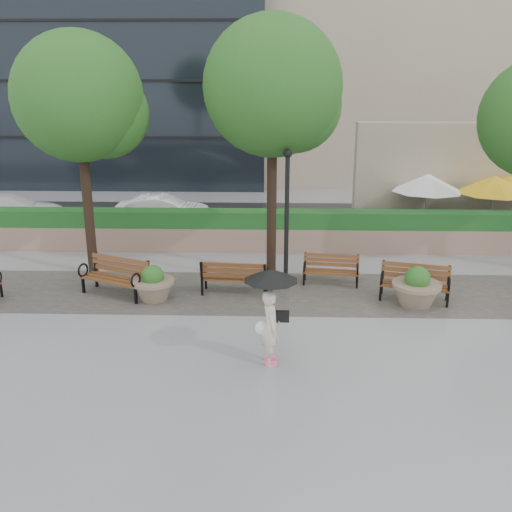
{
  "coord_description": "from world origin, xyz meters",
  "views": [
    {
      "loc": [
        1.43,
        -11.4,
        5.59
      ],
      "look_at": [
        1.01,
        2.81,
        1.1
      ],
      "focal_mm": 40.0,
      "sensor_mm": 36.0,
      "label": 1
    }
  ],
  "objects_px": {
    "planter_left": "(153,286)",
    "planter_right": "(416,290)",
    "bench_1": "(115,285)",
    "lamppost": "(286,229)",
    "car_right": "(163,211)",
    "bench_3": "(331,276)",
    "car_left": "(10,210)",
    "pedestrian": "(271,307)",
    "bench_4": "(414,291)",
    "bench_2": "(235,284)"
  },
  "relations": [
    {
      "from": "pedestrian",
      "to": "planter_right",
      "type": "bearing_deg",
      "value": -56.92
    },
    {
      "from": "planter_right",
      "to": "lamppost",
      "type": "height_order",
      "value": "lamppost"
    },
    {
      "from": "bench_1",
      "to": "car_right",
      "type": "height_order",
      "value": "car_right"
    },
    {
      "from": "planter_left",
      "to": "car_left",
      "type": "xyz_separation_m",
      "value": [
        -7.19,
        7.7,
        0.24
      ]
    },
    {
      "from": "car_left",
      "to": "pedestrian",
      "type": "bearing_deg",
      "value": -149.91
    },
    {
      "from": "bench_1",
      "to": "bench_2",
      "type": "bearing_deg",
      "value": 28.48
    },
    {
      "from": "bench_4",
      "to": "bench_2",
      "type": "bearing_deg",
      "value": -169.95
    },
    {
      "from": "car_left",
      "to": "car_right",
      "type": "relative_size",
      "value": 1.15
    },
    {
      "from": "bench_1",
      "to": "planter_right",
      "type": "xyz_separation_m",
      "value": [
        7.84,
        -0.47,
        0.11
      ]
    },
    {
      "from": "bench_1",
      "to": "car_left",
      "type": "height_order",
      "value": "car_left"
    },
    {
      "from": "bench_4",
      "to": "planter_right",
      "type": "xyz_separation_m",
      "value": [
        -0.03,
        -0.31,
        0.13
      ]
    },
    {
      "from": "bench_1",
      "to": "lamppost",
      "type": "height_order",
      "value": "lamppost"
    },
    {
      "from": "bench_2",
      "to": "car_right",
      "type": "height_order",
      "value": "car_right"
    },
    {
      "from": "bench_1",
      "to": "bench_3",
      "type": "distance_m",
      "value": 5.9
    },
    {
      "from": "bench_2",
      "to": "lamppost",
      "type": "distance_m",
      "value": 2.03
    },
    {
      "from": "bench_3",
      "to": "planter_right",
      "type": "bearing_deg",
      "value": -28.77
    },
    {
      "from": "bench_2",
      "to": "car_right",
      "type": "relative_size",
      "value": 0.5
    },
    {
      "from": "lamppost",
      "to": "car_right",
      "type": "relative_size",
      "value": 1.05
    },
    {
      "from": "car_right",
      "to": "lamppost",
      "type": "bearing_deg",
      "value": -148.1
    },
    {
      "from": "car_left",
      "to": "car_right",
      "type": "xyz_separation_m",
      "value": [
        6.03,
        0.01,
        -0.01
      ]
    },
    {
      "from": "bench_4",
      "to": "planter_right",
      "type": "height_order",
      "value": "planter_right"
    },
    {
      "from": "lamppost",
      "to": "car_right",
      "type": "xyz_separation_m",
      "value": [
        -4.64,
        6.67,
        -1.07
      ]
    },
    {
      "from": "pedestrian",
      "to": "bench_2",
      "type": "bearing_deg",
      "value": 6.96
    },
    {
      "from": "car_right",
      "to": "pedestrian",
      "type": "height_order",
      "value": "pedestrian"
    },
    {
      "from": "bench_1",
      "to": "bench_4",
      "type": "relative_size",
      "value": 1.06
    },
    {
      "from": "bench_2",
      "to": "bench_1",
      "type": "bearing_deg",
      "value": 8.53
    },
    {
      "from": "planter_left",
      "to": "car_left",
      "type": "height_order",
      "value": "car_left"
    },
    {
      "from": "pedestrian",
      "to": "bench_1",
      "type": "bearing_deg",
      "value": 41.5
    },
    {
      "from": "planter_right",
      "to": "lamppost",
      "type": "bearing_deg",
      "value": 159.56
    },
    {
      "from": "bench_3",
      "to": "planter_left",
      "type": "relative_size",
      "value": 1.43
    },
    {
      "from": "car_left",
      "to": "pedestrian",
      "type": "xyz_separation_m",
      "value": [
        10.27,
        -11.04,
        0.61
      ]
    },
    {
      "from": "planter_right",
      "to": "bench_1",
      "type": "bearing_deg",
      "value": 176.6
    },
    {
      "from": "planter_left",
      "to": "pedestrian",
      "type": "bearing_deg",
      "value": -47.35
    },
    {
      "from": "bench_3",
      "to": "car_right",
      "type": "relative_size",
      "value": 0.44
    },
    {
      "from": "bench_4",
      "to": "lamppost",
      "type": "relative_size",
      "value": 0.49
    },
    {
      "from": "planter_left",
      "to": "planter_right",
      "type": "relative_size",
      "value": 0.9
    },
    {
      "from": "planter_left",
      "to": "car_right",
      "type": "distance_m",
      "value": 7.8
    },
    {
      "from": "bench_4",
      "to": "planter_left",
      "type": "bearing_deg",
      "value": -164.59
    },
    {
      "from": "bench_1",
      "to": "lamppost",
      "type": "xyz_separation_m",
      "value": [
        4.55,
        0.76,
        1.37
      ]
    },
    {
      "from": "bench_3",
      "to": "car_left",
      "type": "height_order",
      "value": "car_left"
    },
    {
      "from": "bench_3",
      "to": "planter_left",
      "type": "xyz_separation_m",
      "value": [
        -4.74,
        -1.28,
        0.12
      ]
    },
    {
      "from": "car_left",
      "to": "bench_4",
      "type": "bearing_deg",
      "value": -131.3
    },
    {
      "from": "bench_1",
      "to": "bench_3",
      "type": "xyz_separation_m",
      "value": [
        5.81,
        1.01,
        -0.05
      ]
    },
    {
      "from": "bench_3",
      "to": "car_left",
      "type": "xyz_separation_m",
      "value": [
        -11.94,
        6.42,
        0.36
      ]
    },
    {
      "from": "bench_1",
      "to": "bench_3",
      "type": "height_order",
      "value": "bench_1"
    },
    {
      "from": "car_left",
      "to": "planter_right",
      "type": "bearing_deg",
      "value": -132.31
    },
    {
      "from": "planter_right",
      "to": "pedestrian",
      "type": "relative_size",
      "value": 0.62
    },
    {
      "from": "bench_4",
      "to": "pedestrian",
      "type": "xyz_separation_m",
      "value": [
        -3.72,
        -3.46,
        0.94
      ]
    },
    {
      "from": "bench_4",
      "to": "planter_left",
      "type": "height_order",
      "value": "same"
    },
    {
      "from": "lamppost",
      "to": "pedestrian",
      "type": "xyz_separation_m",
      "value": [
        -0.4,
        -4.38,
        -0.45
      ]
    }
  ]
}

